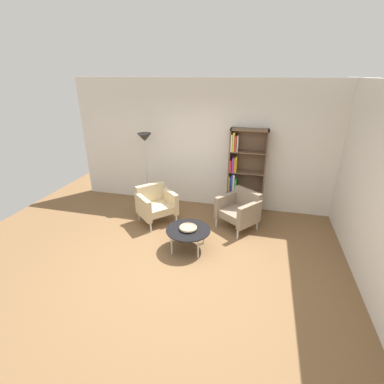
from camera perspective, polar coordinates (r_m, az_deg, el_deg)
ground_plane at (r=4.94m, az=-2.75°, el=-13.95°), size 8.32×8.32×0.00m
plaster_back_panel at (r=6.52m, az=3.36°, el=9.50°), size 6.40×0.12×2.90m
plaster_right_partition at (r=4.91m, az=33.23°, el=1.12°), size 0.12×5.20×2.90m
bookshelf_tall at (r=6.36m, az=10.20°, el=3.75°), size 0.80×0.30×1.90m
coffee_table_low at (r=5.06m, az=-0.79°, el=-7.89°), size 0.80×0.80×0.40m
decorative_bowl at (r=5.02m, az=-0.79°, el=-7.27°), size 0.32×0.32×0.05m
armchair_spare_guest at (r=5.80m, az=9.68°, el=-3.47°), size 0.95×0.94×0.78m
armchair_near_window at (r=6.01m, az=-7.45°, el=-2.33°), size 0.95×0.95×0.78m
floor_lamp_torchiere at (r=6.51m, az=-9.53°, el=9.20°), size 0.32×0.32×1.74m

